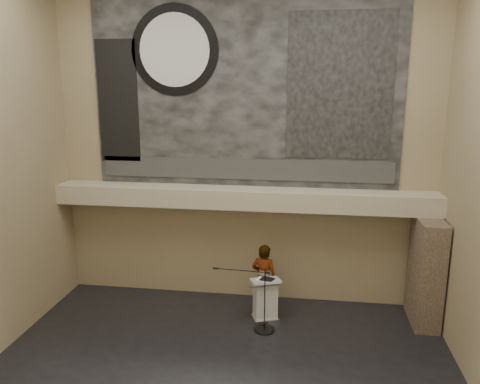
# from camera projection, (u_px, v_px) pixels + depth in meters

# --- Properties ---
(floor) EXTENTS (10.00, 10.00, 0.00)m
(floor) POSITION_uv_depth(u_px,v_px,m) (218.00, 382.00, 9.47)
(floor) COLOR black
(floor) RESTS_ON ground
(wall_back) EXTENTS (10.00, 0.02, 8.50)m
(wall_back) POSITION_uv_depth(u_px,v_px,m) (244.00, 146.00, 12.34)
(wall_back) COLOR #8B7A58
(wall_back) RESTS_ON floor
(wall_front) EXTENTS (10.00, 0.02, 8.50)m
(wall_front) POSITION_uv_depth(u_px,v_px,m) (137.00, 255.00, 4.63)
(wall_front) COLOR #8B7A58
(wall_front) RESTS_ON floor
(soffit) EXTENTS (10.00, 0.80, 0.50)m
(soffit) POSITION_uv_depth(u_px,v_px,m) (242.00, 198.00, 12.25)
(soffit) COLOR tan
(soffit) RESTS_ON wall_back
(sprinkler_left) EXTENTS (0.04, 0.04, 0.06)m
(sprinkler_left) POSITION_uv_depth(u_px,v_px,m) (183.00, 206.00, 12.49)
(sprinkler_left) COLOR #B2893D
(sprinkler_left) RESTS_ON soffit
(sprinkler_right) EXTENTS (0.04, 0.04, 0.06)m
(sprinkler_right) POSITION_uv_depth(u_px,v_px,m) (315.00, 211.00, 12.01)
(sprinkler_right) COLOR #B2893D
(sprinkler_right) RESTS_ON soffit
(banner) EXTENTS (8.00, 0.05, 5.00)m
(banner) POSITION_uv_depth(u_px,v_px,m) (244.00, 90.00, 11.97)
(banner) COLOR black
(banner) RESTS_ON wall_back
(banner_text_strip) EXTENTS (7.76, 0.02, 0.55)m
(banner_text_strip) POSITION_uv_depth(u_px,v_px,m) (244.00, 169.00, 12.41)
(banner_text_strip) COLOR #2C2C2C
(banner_text_strip) RESTS_ON banner
(banner_clock_rim) EXTENTS (2.30, 0.02, 2.30)m
(banner_clock_rim) POSITION_uv_depth(u_px,v_px,m) (174.00, 50.00, 11.95)
(banner_clock_rim) COLOR black
(banner_clock_rim) RESTS_ON banner
(banner_clock_face) EXTENTS (1.84, 0.02, 1.84)m
(banner_clock_face) POSITION_uv_depth(u_px,v_px,m) (174.00, 50.00, 11.93)
(banner_clock_face) COLOR silver
(banner_clock_face) RESTS_ON banner
(banner_building_print) EXTENTS (2.60, 0.02, 3.60)m
(banner_building_print) POSITION_uv_depth(u_px,v_px,m) (340.00, 86.00, 11.58)
(banner_building_print) COLOR black
(banner_building_print) RESTS_ON banner
(banner_brick_print) EXTENTS (1.10, 0.02, 3.20)m
(banner_brick_print) POSITION_uv_depth(u_px,v_px,m) (118.00, 101.00, 12.47)
(banner_brick_print) COLOR black
(banner_brick_print) RESTS_ON banner
(stone_pier) EXTENTS (0.60, 1.40, 2.70)m
(stone_pier) POSITION_uv_depth(u_px,v_px,m) (426.00, 271.00, 11.54)
(stone_pier) COLOR #46372B
(stone_pier) RESTS_ON floor
(lectern) EXTENTS (0.84, 0.72, 1.13)m
(lectern) POSITION_uv_depth(u_px,v_px,m) (265.00, 299.00, 11.82)
(lectern) COLOR silver
(lectern) RESTS_ON floor
(binder) EXTENTS (0.39, 0.35, 0.04)m
(binder) POSITION_uv_depth(u_px,v_px,m) (267.00, 279.00, 11.64)
(binder) COLOR black
(binder) RESTS_ON lectern
(papers) EXTENTS (0.26, 0.31, 0.00)m
(papers) POSITION_uv_depth(u_px,v_px,m) (260.00, 279.00, 11.71)
(papers) COLOR white
(papers) RESTS_ON lectern
(speaker_person) EXTENTS (0.76, 0.59, 1.85)m
(speaker_person) POSITION_uv_depth(u_px,v_px,m) (264.00, 278.00, 12.18)
(speaker_person) COLOR silver
(speaker_person) RESTS_ON floor
(mic_stand) EXTENTS (1.53, 0.52, 1.61)m
(mic_stand) POSITION_uv_depth(u_px,v_px,m) (263.00, 321.00, 11.38)
(mic_stand) COLOR black
(mic_stand) RESTS_ON floor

